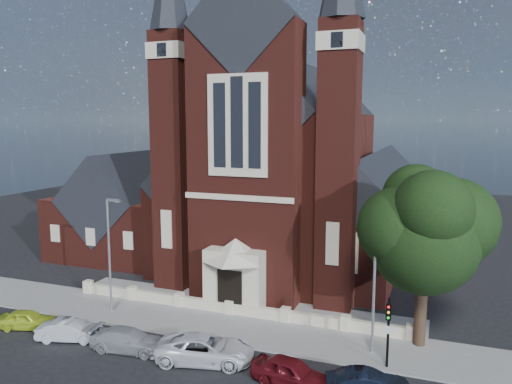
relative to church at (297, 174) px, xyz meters
The scene contains 15 objects.
ground 11.40m from the church, 90.00° to the right, with size 120.00×120.00×0.00m, color black.
pavement_strip 20.18m from the church, 90.00° to the right, with size 60.00×5.00×0.12m, color slate.
forecourt_paving 16.60m from the church, 90.00° to the right, with size 26.00×3.00×0.14m, color slate.
forecourt_wall 18.37m from the church, 90.00° to the right, with size 24.00×0.40×0.90m, color beige.
church is the anchor object (origin of this frame).
parish_hall 17.26m from the church, 162.84° to the right, with size 12.00×12.20×10.24m.
street_tree 21.38m from the church, 53.83° to the right, with size 6.40×6.60×10.70m.
street_lamp_left 20.84m from the church, 112.66° to the right, with size 1.16×0.22×8.09m.
street_lamp_right 21.76m from the church, 61.96° to the right, with size 1.16×0.22×8.09m.
traffic_signal 23.94m from the church, 61.80° to the right, with size 0.28×0.42×4.00m.
car_lime_van 26.93m from the church, 116.11° to the right, with size 1.45×3.60×1.23m, color #B9D22A.
car_silver_a 25.95m from the church, 107.67° to the right, with size 1.35×3.88×1.28m, color silver.
car_silver_b 24.97m from the church, 98.13° to the right, with size 1.85×4.55×1.32m, color #A0A2A7.
car_white_suv 24.41m from the church, 86.44° to the right, with size 2.52×5.47×1.52m, color white.
car_dark_red 25.93m from the church, 74.53° to the right, with size 1.69×4.20×1.43m, color #5F1016.
Camera 1 is at (13.30, -23.77, 13.35)m, focal length 35.00 mm.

